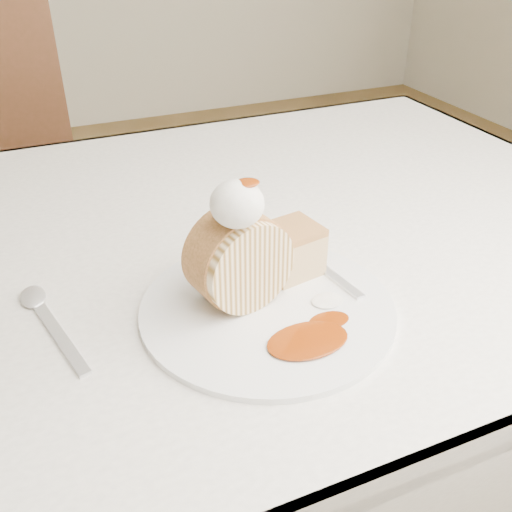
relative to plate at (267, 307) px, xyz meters
name	(u,v)px	position (x,y,z in m)	size (l,w,h in m)	color
table	(190,286)	(-0.03, 0.21, -0.09)	(1.40, 0.90, 0.75)	white
plate	(267,307)	(0.00, 0.00, 0.00)	(0.29, 0.29, 0.01)	white
roulade_slice	(240,260)	(-0.02, 0.02, 0.06)	(0.11, 0.11, 0.06)	#FBE0AF
cake_chunk	(291,252)	(0.06, 0.05, 0.03)	(0.07, 0.06, 0.05)	#C7844B
whipped_cream	(237,204)	(-0.03, 0.01, 0.14)	(0.06, 0.06, 0.05)	white
caramel_drizzle	(246,177)	(-0.02, 0.00, 0.17)	(0.03, 0.02, 0.01)	#7B2905
caramel_pool	(308,340)	(0.01, -0.08, 0.01)	(0.09, 0.06, 0.00)	#7B2905
fork	(328,272)	(0.10, 0.03, 0.01)	(0.02, 0.17, 0.00)	silver
spoon	(61,338)	(-0.23, 0.04, 0.00)	(0.03, 0.17, 0.00)	silver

